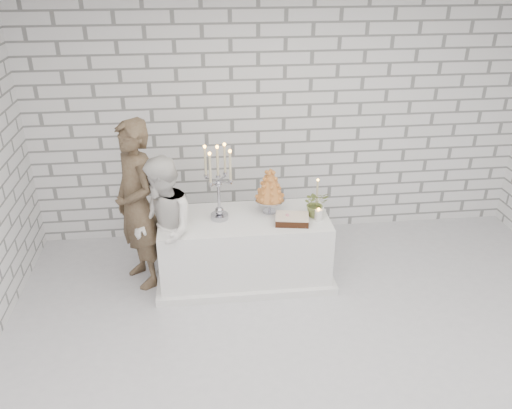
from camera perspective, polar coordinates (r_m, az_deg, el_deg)
name	(u,v)px	position (r m, az deg, el deg)	size (l,w,h in m)	color
ground	(325,362)	(4.88, 7.56, -16.81)	(6.00, 5.00, 0.01)	silver
ceiling	(352,5)	(3.59, 10.55, 20.78)	(6.00, 5.00, 0.01)	white
wall_back	(284,118)	(6.29, 3.07, 9.48)	(6.00, 0.01, 3.00)	white
cake_table	(244,248)	(5.70, -1.29, -4.80)	(1.80, 0.80, 0.75)	white
groom	(137,205)	(5.53, -12.94, -0.10)	(0.67, 0.44, 1.84)	#4E3B28
bride	(164,229)	(5.34, -10.07, -2.72)	(0.74, 0.58, 1.52)	white
candelabra	(218,183)	(5.33, -4.16, 2.35)	(0.33, 0.33, 0.82)	#A2A2AD
croquembouche	(270,190)	(5.52, 1.53, 1.57)	(0.33, 0.33, 0.52)	#B36223
chocolate_cake	(292,219)	(5.41, 3.98, -1.62)	(0.34, 0.24, 0.08)	black
pillar_candle	(318,215)	(5.48, 6.88, -1.15)	(0.08, 0.08, 0.12)	white
extra_taper	(317,194)	(5.70, 6.73, 1.14)	(0.06, 0.06, 0.32)	beige
flowers	(316,203)	(5.53, 6.57, 0.13)	(0.26, 0.23, 0.29)	#566F39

